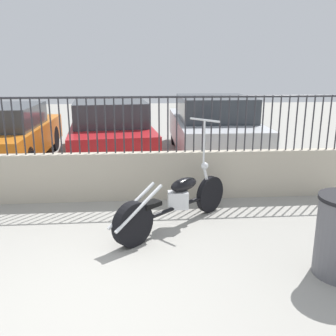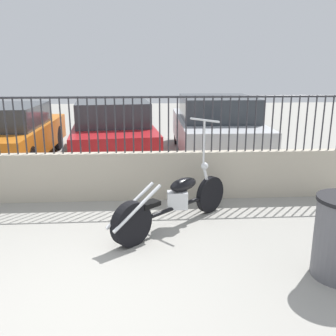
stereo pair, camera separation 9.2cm
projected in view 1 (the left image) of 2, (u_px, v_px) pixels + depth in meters
name	position (u px, v px, depth m)	size (l,w,h in m)	color
ground_plane	(79.00, 306.00, 3.52)	(40.00, 40.00, 0.00)	gray
low_wall	(103.00, 177.00, 6.22)	(8.32, 0.18, 0.81)	#B2A893
fence_railing	(101.00, 118.00, 5.96)	(8.32, 0.04, 0.92)	#2D2D33
motorcycle_black	(170.00, 204.00, 5.10)	(1.72, 1.55, 1.46)	black
car_orange	(4.00, 134.00, 8.52)	(1.82, 4.30, 1.35)	black
car_red	(110.00, 129.00, 9.11)	(2.26, 4.69, 1.41)	black
car_silver	(212.00, 126.00, 9.30)	(1.94, 4.54, 1.49)	black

